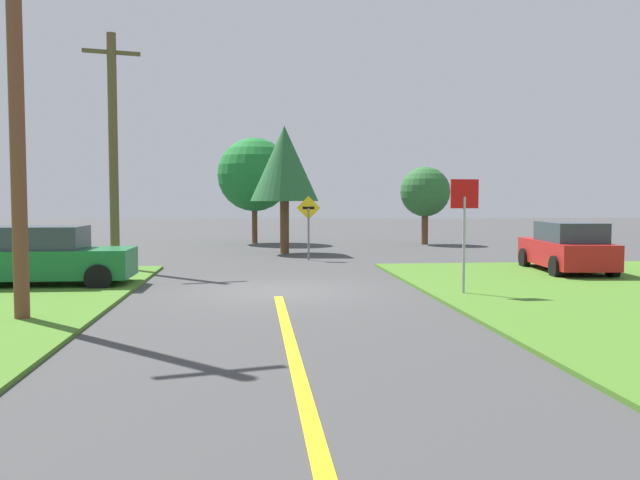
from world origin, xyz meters
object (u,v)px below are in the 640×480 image
(utility_pole_mid, at_px, (113,149))
(pine_tree_center, at_px, (284,164))
(car_on_crossroad, at_px, (567,248))
(parked_car_near_building, at_px, (47,257))
(utility_pole_near, at_px, (16,81))
(oak_tree_left, at_px, (425,192))
(direction_sign, at_px, (309,220))
(oak_tree_right, at_px, (254,175))
(stop_sign, at_px, (464,215))

(utility_pole_mid, xyz_separation_m, pine_tree_center, (5.82, 6.21, -0.14))
(car_on_crossroad, distance_m, parked_car_near_building, 15.30)
(utility_pole_near, relative_size, utility_pole_mid, 1.15)
(utility_pole_near, relative_size, oak_tree_left, 2.23)
(car_on_crossroad, relative_size, direction_sign, 1.82)
(pine_tree_center, bearing_deg, parked_car_near_building, -123.37)
(utility_pole_near, xyz_separation_m, pine_tree_center, (5.72, 15.44, -0.74))
(parked_car_near_building, bearing_deg, pine_tree_center, 56.93)
(parked_car_near_building, height_order, utility_pole_near, utility_pole_near)
(parked_car_near_building, relative_size, direction_sign, 1.75)
(parked_car_near_building, relative_size, oak_tree_right, 0.78)
(utility_pole_near, xyz_separation_m, direction_sign, (6.48, 12.24, -3.02))
(utility_pole_near, distance_m, utility_pole_mid, 9.24)
(utility_pole_mid, relative_size, pine_tree_center, 1.41)
(utility_pole_near, distance_m, oak_tree_right, 22.52)
(car_on_crossroad, distance_m, pine_tree_center, 12.38)
(direction_sign, relative_size, oak_tree_left, 0.62)
(oak_tree_right, bearing_deg, car_on_crossroad, -57.48)
(parked_car_near_building, distance_m, utility_pole_mid, 5.23)
(stop_sign, relative_size, car_on_crossroad, 0.63)
(utility_pole_mid, bearing_deg, utility_pole_near, -89.35)
(utility_pole_near, distance_m, direction_sign, 14.17)
(oak_tree_left, height_order, oak_tree_right, oak_tree_right)
(oak_tree_right, bearing_deg, utility_pole_near, -101.44)
(direction_sign, bearing_deg, parked_car_near_building, -136.76)
(utility_pole_near, height_order, pine_tree_center, utility_pole_near)
(car_on_crossroad, xyz_separation_m, pine_tree_center, (-8.42, 8.56, 3.00))
(utility_pole_near, relative_size, oak_tree_right, 1.61)
(oak_tree_right, bearing_deg, parked_car_near_building, -108.08)
(stop_sign, xyz_separation_m, oak_tree_left, (3.71, 17.94, 0.72))
(stop_sign, relative_size, utility_pole_near, 0.32)
(stop_sign, relative_size, parked_car_near_building, 0.66)
(parked_car_near_building, xyz_separation_m, utility_pole_near, (1.06, -5.15, 3.74))
(stop_sign, xyz_separation_m, parked_car_near_building, (-10.47, 2.68, -1.15))
(car_on_crossroad, xyz_separation_m, parked_car_near_building, (-15.20, -1.72, 0.00))
(oak_tree_left, bearing_deg, pine_tree_center, -146.09)
(stop_sign, relative_size, utility_pole_mid, 0.37)
(oak_tree_left, bearing_deg, stop_sign, -101.69)
(direction_sign, bearing_deg, pine_tree_center, 103.40)
(stop_sign, distance_m, utility_pole_mid, 11.84)
(stop_sign, relative_size, oak_tree_right, 0.51)
(car_on_crossroad, height_order, pine_tree_center, pine_tree_center)
(stop_sign, xyz_separation_m, pine_tree_center, (-3.70, 12.96, 1.85))
(stop_sign, height_order, utility_pole_near, utility_pole_near)
(parked_car_near_building, height_order, oak_tree_left, oak_tree_left)
(pine_tree_center, xyz_separation_m, oak_tree_right, (-1.26, 6.62, -0.22))
(utility_pole_near, relative_size, direction_sign, 3.61)
(oak_tree_left, bearing_deg, direction_sign, -129.10)
(direction_sign, distance_m, oak_tree_left, 10.60)
(oak_tree_left, xyz_separation_m, pine_tree_center, (-7.41, -4.98, 1.13))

